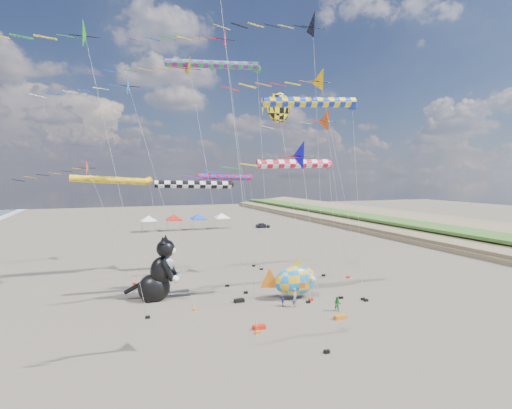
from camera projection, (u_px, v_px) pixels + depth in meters
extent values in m
plane|color=brown|center=(342.00, 351.00, 25.37)|extent=(260.00, 260.00, 0.00)
cone|color=#CA480F|center=(336.00, 120.00, 41.66)|extent=(2.50, 2.67, 2.75)
cylinder|color=#B2B2B2|center=(342.00, 201.00, 42.58)|extent=(1.84, 0.02, 16.94)
cube|color=black|center=(348.00, 277.00, 43.50)|extent=(0.36, 0.24, 0.20)
cone|color=#FFB303|center=(339.00, 83.00, 32.97)|extent=(1.95, 2.09, 2.15)
cylinder|color=#B2B2B2|center=(353.00, 196.00, 34.18)|extent=(3.12, 0.02, 18.82)
cube|color=black|center=(366.00, 300.00, 35.39)|extent=(0.36, 0.24, 0.20)
cone|color=#0E06CE|center=(302.00, 156.00, 23.50)|extent=(1.72, 1.84, 1.90)
cylinder|color=#B2B2B2|center=(315.00, 258.00, 24.27)|extent=(1.89, 0.02, 12.28)
cube|color=black|center=(327.00, 352.00, 25.03)|extent=(0.36, 0.24, 0.20)
cone|color=#E9461A|center=(104.00, 168.00, 39.11)|extent=(1.58, 1.69, 1.74)
cylinder|color=#B2B2B2|center=(119.00, 227.00, 39.99)|extent=(2.62, 0.02, 11.93)
cube|color=black|center=(134.00, 284.00, 40.87)|extent=(0.36, 0.24, 0.20)
cone|color=red|center=(240.00, 40.00, 46.56)|extent=(2.51, 2.68, 2.77)
cylinder|color=#B2B2B2|center=(247.00, 156.00, 47.82)|extent=(1.72, 0.02, 27.00)
cube|color=black|center=(254.00, 266.00, 49.07)|extent=(0.36, 0.24, 0.20)
cone|color=blue|center=(153.00, 87.00, 30.60)|extent=(1.75, 1.87, 1.93)
cylinder|color=#B2B2B2|center=(175.00, 203.00, 31.78)|extent=(3.12, 0.02, 17.92)
cube|color=black|center=(196.00, 309.00, 32.96)|extent=(0.36, 0.24, 0.20)
cylinder|color=#B2B2B2|center=(238.00, 157.00, 26.78)|extent=(2.85, 0.02, 24.80)
cube|color=black|center=(258.00, 332.00, 28.15)|extent=(0.36, 0.24, 0.20)
cone|color=#1C9811|center=(95.00, 38.00, 28.53)|extent=(2.06, 2.20, 2.27)
cylinder|color=#B2B2B2|center=(122.00, 184.00, 29.85)|extent=(3.31, 0.02, 20.97)
cube|color=black|center=(148.00, 317.00, 31.17)|extent=(0.36, 0.24, 0.20)
cone|color=gold|center=(201.00, 65.00, 37.71)|extent=(2.32, 2.48, 2.56)
cylinder|color=#B2B2B2|center=(215.00, 179.00, 38.92)|extent=(2.49, 0.02, 21.58)
cube|color=black|center=(227.00, 286.00, 40.11)|extent=(0.36, 0.24, 0.20)
cone|color=black|center=(312.00, 30.00, 41.89)|extent=(2.91, 3.11, 3.21)
cylinder|color=#B2B2B2|center=(318.00, 157.00, 43.13)|extent=(1.74, 0.02, 26.40)
cube|color=black|center=(324.00, 275.00, 44.36)|extent=(0.36, 0.24, 0.20)
cylinder|color=#122DB9|center=(310.00, 102.00, 32.61)|extent=(8.13, 0.84, 0.84)
sphere|color=#122DB9|center=(352.00, 105.00, 34.04)|extent=(0.88, 0.88, 0.88)
cylinder|color=#B2B2B2|center=(358.00, 205.00, 34.92)|extent=(1.52, 0.02, 17.14)
cube|color=black|center=(363.00, 299.00, 35.78)|extent=(0.36, 0.24, 0.20)
cylinder|color=red|center=(294.00, 164.00, 33.63)|extent=(6.61, 0.73, 0.73)
sphere|color=red|center=(328.00, 164.00, 34.79)|extent=(0.77, 0.77, 0.77)
cylinder|color=#B2B2B2|center=(335.00, 233.00, 35.49)|extent=(1.52, 0.02, 12.15)
cube|color=black|center=(341.00, 298.00, 36.18)|extent=(0.36, 0.24, 0.20)
cylinder|color=#FFAC15|center=(111.00, 180.00, 42.06)|extent=(7.91, 0.74, 0.74)
sphere|color=#FFAC15|center=(149.00, 180.00, 43.46)|extent=(0.77, 0.77, 0.77)
cylinder|color=#B2B2B2|center=(157.00, 228.00, 44.10)|extent=(1.52, 0.02, 10.69)
cube|color=black|center=(165.00, 274.00, 44.74)|extent=(0.36, 0.24, 0.20)
cylinder|color=black|center=(194.00, 185.00, 35.30)|extent=(6.75, 0.66, 0.66)
sphere|color=black|center=(230.00, 184.00, 36.49)|extent=(0.69, 0.69, 0.69)
cylinder|color=#B2B2B2|center=(238.00, 240.00, 37.12)|extent=(1.52, 0.02, 10.36)
cube|color=black|center=(246.00, 293.00, 37.75)|extent=(0.36, 0.24, 0.20)
cylinder|color=green|center=(213.00, 64.00, 39.81)|extent=(9.41, 0.78, 0.78)
sphere|color=green|center=(257.00, 69.00, 41.47)|extent=(0.82, 0.82, 0.82)
cylinder|color=#B2B2B2|center=(264.00, 176.00, 42.52)|extent=(1.52, 0.02, 22.25)
cube|color=black|center=(270.00, 277.00, 43.57)|extent=(0.36, 0.24, 0.20)
cylinder|color=red|center=(224.00, 177.00, 44.93)|extent=(6.02, 0.67, 0.67)
sphere|color=red|center=(249.00, 177.00, 45.99)|extent=(0.70, 0.70, 0.70)
cylinder|color=#B2B2B2|center=(256.00, 224.00, 46.65)|extent=(1.52, 0.02, 10.97)
cube|color=black|center=(261.00, 269.00, 47.30)|extent=(0.36, 0.24, 0.20)
ellipsoid|color=yellow|center=(279.00, 107.00, 34.88)|extent=(2.20, 0.40, 2.64)
cone|color=yellow|center=(263.00, 106.00, 34.35)|extent=(0.12, 1.80, 1.80)
cylinder|color=#B2B2B2|center=(293.00, 205.00, 34.91)|extent=(2.03, 2.03, 17.11)
cube|color=black|center=(308.00, 302.00, 34.93)|extent=(0.36, 0.24, 0.20)
ellipsoid|color=#157ED5|center=(296.00, 281.00, 36.06)|extent=(4.44, 2.87, 2.76)
cone|color=orange|center=(272.00, 283.00, 35.22)|extent=(1.95, 0.74, 2.02)
cone|color=yellow|center=(298.00, 266.00, 36.02)|extent=(1.42, 0.55, 1.47)
cylinder|color=#B2B2B2|center=(309.00, 293.00, 36.04)|extent=(0.14, 1.03, 1.21)
cube|color=red|center=(311.00, 300.00, 35.59)|extent=(0.36, 0.24, 0.20)
imported|color=slate|center=(295.00, 297.00, 33.81)|extent=(0.71, 0.70, 1.65)
imported|color=#1F7A25|center=(337.00, 304.00, 32.70)|extent=(0.76, 0.72, 1.24)
imported|color=#272E9F|center=(283.00, 301.00, 33.97)|extent=(0.44, 0.59, 0.92)
cube|color=black|center=(239.00, 301.00, 35.15)|extent=(0.90, 0.44, 0.30)
cube|color=orange|center=(340.00, 317.00, 31.00)|extent=(0.90, 0.44, 0.30)
cube|color=red|center=(259.00, 327.00, 28.97)|extent=(0.90, 0.44, 0.30)
cube|color=white|center=(149.00, 221.00, 79.08)|extent=(3.00, 3.00, 0.15)
pyramid|color=white|center=(149.00, 216.00, 79.01)|extent=(4.20, 4.20, 1.00)
cylinder|color=#999999|center=(143.00, 228.00, 77.49)|extent=(0.08, 0.08, 2.20)
cylinder|color=#999999|center=(156.00, 227.00, 78.41)|extent=(0.08, 0.08, 2.20)
cylinder|color=#999999|center=(142.00, 226.00, 79.92)|extent=(0.08, 0.08, 2.20)
cylinder|color=#999999|center=(155.00, 225.00, 80.83)|extent=(0.08, 0.08, 2.20)
cube|color=red|center=(174.00, 220.00, 80.84)|extent=(3.00, 3.00, 0.15)
pyramid|color=red|center=(174.00, 215.00, 80.77)|extent=(4.20, 4.20, 1.00)
cylinder|color=#999999|center=(169.00, 226.00, 79.25)|extent=(0.08, 0.08, 2.20)
cylinder|color=#999999|center=(182.00, 226.00, 80.17)|extent=(0.08, 0.08, 2.20)
cylinder|color=#999999|center=(167.00, 225.00, 81.68)|extent=(0.08, 0.08, 2.20)
cylinder|color=#999999|center=(180.00, 224.00, 82.60)|extent=(0.08, 0.08, 2.20)
cube|color=blue|center=(198.00, 219.00, 82.60)|extent=(3.00, 3.00, 0.15)
pyramid|color=blue|center=(198.00, 214.00, 82.53)|extent=(4.20, 4.20, 1.00)
cylinder|color=#999999|center=(194.00, 225.00, 81.02)|extent=(0.08, 0.08, 2.20)
cylinder|color=#999999|center=(206.00, 225.00, 81.93)|extent=(0.08, 0.08, 2.20)
cylinder|color=#999999|center=(191.00, 224.00, 83.44)|extent=(0.08, 0.08, 2.20)
cylinder|color=#999999|center=(203.00, 223.00, 84.36)|extent=(0.08, 0.08, 2.20)
cube|color=white|center=(222.00, 218.00, 84.37)|extent=(3.00, 3.00, 0.15)
pyramid|color=white|center=(222.00, 213.00, 84.29)|extent=(4.20, 4.20, 1.00)
cylinder|color=#999999|center=(217.00, 224.00, 82.78)|extent=(0.08, 0.08, 2.20)
cylinder|color=#999999|center=(229.00, 224.00, 83.69)|extent=(0.08, 0.08, 2.20)
cylinder|color=#999999|center=(214.00, 223.00, 85.20)|extent=(0.08, 0.08, 2.20)
cylinder|color=#999999|center=(226.00, 222.00, 86.12)|extent=(0.08, 0.08, 2.20)
imported|color=#26262D|center=(263.00, 225.00, 85.64)|extent=(3.41, 2.13, 1.08)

